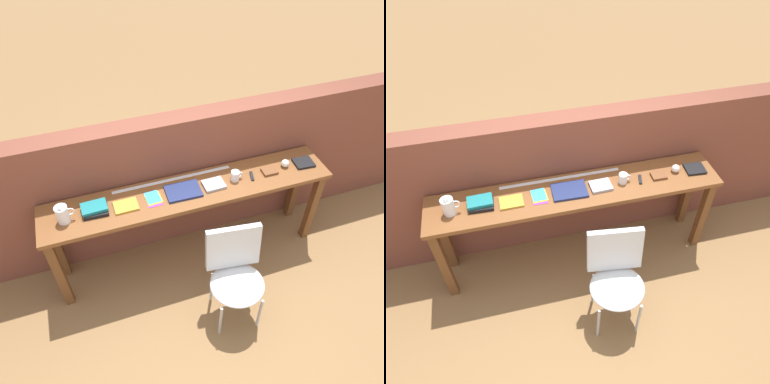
# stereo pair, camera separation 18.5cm
# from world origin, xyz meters

# --- Properties ---
(ground_plane) EXTENTS (40.00, 40.00, 0.00)m
(ground_plane) POSITION_xyz_m (0.00, 0.00, 0.00)
(ground_plane) COLOR olive
(brick_wall_back) EXTENTS (6.00, 0.20, 1.39)m
(brick_wall_back) POSITION_xyz_m (0.00, 0.64, 0.70)
(brick_wall_back) COLOR brown
(brick_wall_back) RESTS_ON ground
(sideboard) EXTENTS (2.50, 0.44, 0.88)m
(sideboard) POSITION_xyz_m (0.00, 0.30, 0.74)
(sideboard) COLOR brown
(sideboard) RESTS_ON ground
(chair_white_moulded) EXTENTS (0.49, 0.51, 0.89)m
(chair_white_moulded) POSITION_xyz_m (0.16, -0.36, 0.53)
(chair_white_moulded) COLOR silver
(chair_white_moulded) RESTS_ON ground
(pitcher_white) EXTENTS (0.14, 0.10, 0.18)m
(pitcher_white) POSITION_xyz_m (-1.03, 0.28, 0.96)
(pitcher_white) COLOR white
(pitcher_white) RESTS_ON sideboard
(book_stack_leftmost) EXTENTS (0.21, 0.16, 0.06)m
(book_stack_leftmost) POSITION_xyz_m (-0.79, 0.31, 0.91)
(book_stack_leftmost) COLOR black
(book_stack_leftmost) RESTS_ON sideboard
(magazine_cycling) EXTENTS (0.19, 0.14, 0.02)m
(magazine_cycling) POSITION_xyz_m (-0.55, 0.28, 0.89)
(magazine_cycling) COLOR gold
(magazine_cycling) RESTS_ON sideboard
(pamphlet_pile_colourful) EXTENTS (0.13, 0.18, 0.01)m
(pamphlet_pile_colourful) POSITION_xyz_m (-0.32, 0.30, 0.88)
(pamphlet_pile_colourful) COLOR purple
(pamphlet_pile_colourful) RESTS_ON sideboard
(book_open_centre) EXTENTS (0.30, 0.22, 0.02)m
(book_open_centre) POSITION_xyz_m (-0.06, 0.29, 0.89)
(book_open_centre) COLOR navy
(book_open_centre) RESTS_ON sideboard
(book_grey_hardcover) EXTENTS (0.19, 0.15, 0.02)m
(book_grey_hardcover) POSITION_xyz_m (0.21, 0.29, 0.89)
(book_grey_hardcover) COLOR #9E9EA3
(book_grey_hardcover) RESTS_ON sideboard
(mug) EXTENTS (0.11, 0.08, 0.09)m
(mug) POSITION_xyz_m (0.41, 0.30, 0.92)
(mug) COLOR white
(mug) RESTS_ON sideboard
(multitool_folded) EXTENTS (0.05, 0.11, 0.02)m
(multitool_folded) POSITION_xyz_m (0.56, 0.28, 0.89)
(multitool_folded) COLOR black
(multitool_folded) RESTS_ON sideboard
(leather_journal_brown) EXTENTS (0.13, 0.10, 0.02)m
(leather_journal_brown) POSITION_xyz_m (0.73, 0.29, 0.89)
(leather_journal_brown) COLOR brown
(leather_journal_brown) RESTS_ON sideboard
(sports_ball_small) EXTENTS (0.07, 0.07, 0.07)m
(sports_ball_small) POSITION_xyz_m (0.90, 0.31, 0.92)
(sports_ball_small) COLOR silver
(sports_ball_small) RESTS_ON sideboard
(book_repair_rightmost) EXTENTS (0.18, 0.16, 0.02)m
(book_repair_rightmost) POSITION_xyz_m (1.08, 0.29, 0.89)
(book_repair_rightmost) COLOR black
(book_repair_rightmost) RESTS_ON sideboard
(ruler_metal_back_edge) EXTENTS (1.06, 0.03, 0.00)m
(ruler_metal_back_edge) POSITION_xyz_m (-0.10, 0.47, 0.88)
(ruler_metal_back_edge) COLOR silver
(ruler_metal_back_edge) RESTS_ON sideboard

